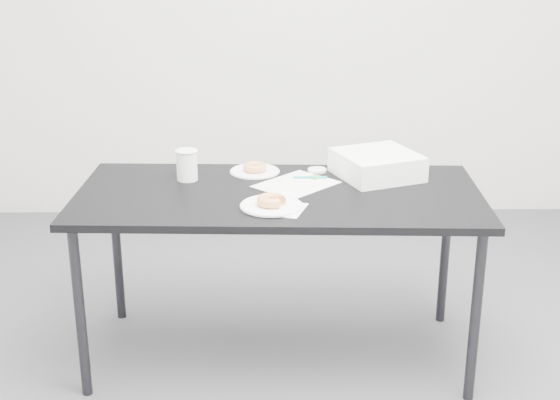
{
  "coord_description": "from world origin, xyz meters",
  "views": [
    {
      "loc": [
        -0.07,
        -2.89,
        1.82
      ],
      "look_at": [
        -0.02,
        0.02,
        0.78
      ],
      "focal_mm": 50.0,
      "sensor_mm": 36.0,
      "label": 1
    }
  ],
  "objects_px": {
    "donut_near": "(271,200)",
    "donut_far": "(255,167)",
    "scorecard": "(296,184)",
    "table": "(279,205)",
    "plate_near": "(271,206)",
    "coffee_cup": "(187,165)",
    "bakery_box": "(377,165)",
    "plate_far": "(255,171)",
    "pen": "(310,177)"
  },
  "relations": [
    {
      "from": "donut_near",
      "to": "donut_far",
      "type": "height_order",
      "value": "donut_near"
    },
    {
      "from": "scorecard",
      "to": "donut_near",
      "type": "xyz_separation_m",
      "value": [
        -0.11,
        -0.28,
        0.03
      ]
    },
    {
      "from": "table",
      "to": "plate_near",
      "type": "height_order",
      "value": "plate_near"
    },
    {
      "from": "coffee_cup",
      "to": "plate_near",
      "type": "bearing_deg",
      "value": -44.33
    },
    {
      "from": "scorecard",
      "to": "donut_near",
      "type": "relative_size",
      "value": 2.71
    },
    {
      "from": "plate_near",
      "to": "coffee_cup",
      "type": "relative_size",
      "value": 1.83
    },
    {
      "from": "plate_near",
      "to": "coffee_cup",
      "type": "distance_m",
      "value": 0.51
    },
    {
      "from": "table",
      "to": "bakery_box",
      "type": "height_order",
      "value": "bakery_box"
    },
    {
      "from": "table",
      "to": "donut_near",
      "type": "relative_size",
      "value": 14.7
    },
    {
      "from": "plate_far",
      "to": "coffee_cup",
      "type": "height_order",
      "value": "coffee_cup"
    },
    {
      "from": "pen",
      "to": "donut_far",
      "type": "relative_size",
      "value": 1.4
    },
    {
      "from": "coffee_cup",
      "to": "bakery_box",
      "type": "height_order",
      "value": "coffee_cup"
    },
    {
      "from": "pen",
      "to": "plate_far",
      "type": "height_order",
      "value": "pen"
    },
    {
      "from": "table",
      "to": "plate_far",
      "type": "distance_m",
      "value": 0.3
    },
    {
      "from": "plate_near",
      "to": "donut_far",
      "type": "xyz_separation_m",
      "value": [
        -0.07,
        0.46,
        0.02
      ]
    },
    {
      "from": "table",
      "to": "pen",
      "type": "relative_size",
      "value": 11.68
    },
    {
      "from": "pen",
      "to": "bakery_box",
      "type": "bearing_deg",
      "value": 6.91
    },
    {
      "from": "donut_near",
      "to": "plate_far",
      "type": "xyz_separation_m",
      "value": [
        -0.07,
        0.46,
        -0.03
      ]
    },
    {
      "from": "bakery_box",
      "to": "pen",
      "type": "bearing_deg",
      "value": 164.02
    },
    {
      "from": "donut_near",
      "to": "plate_far",
      "type": "distance_m",
      "value": 0.47
    },
    {
      "from": "donut_far",
      "to": "coffee_cup",
      "type": "xyz_separation_m",
      "value": [
        -0.29,
        -0.11,
        0.04
      ]
    },
    {
      "from": "donut_far",
      "to": "bakery_box",
      "type": "distance_m",
      "value": 0.54
    },
    {
      "from": "table",
      "to": "donut_near",
      "type": "xyz_separation_m",
      "value": [
        -0.03,
        -0.18,
        0.09
      ]
    },
    {
      "from": "table",
      "to": "scorecard",
      "type": "height_order",
      "value": "scorecard"
    },
    {
      "from": "scorecard",
      "to": "bakery_box",
      "type": "relative_size",
      "value": 0.98
    },
    {
      "from": "pen",
      "to": "plate_near",
      "type": "height_order",
      "value": "pen"
    },
    {
      "from": "table",
      "to": "plate_near",
      "type": "distance_m",
      "value": 0.2
    },
    {
      "from": "plate_near",
      "to": "plate_far",
      "type": "relative_size",
      "value": 1.11
    },
    {
      "from": "donut_near",
      "to": "bakery_box",
      "type": "bearing_deg",
      "value": 39.66
    },
    {
      "from": "donut_far",
      "to": "plate_near",
      "type": "bearing_deg",
      "value": -81.29
    },
    {
      "from": "scorecard",
      "to": "donut_far",
      "type": "bearing_deg",
      "value": 179.23
    },
    {
      "from": "table",
      "to": "donut_near",
      "type": "distance_m",
      "value": 0.21
    },
    {
      "from": "table",
      "to": "scorecard",
      "type": "distance_m",
      "value": 0.14
    },
    {
      "from": "scorecard",
      "to": "plate_far",
      "type": "relative_size",
      "value": 1.42
    },
    {
      "from": "pen",
      "to": "coffee_cup",
      "type": "relative_size",
      "value": 1.08
    },
    {
      "from": "donut_near",
      "to": "bakery_box",
      "type": "xyz_separation_m",
      "value": [
        0.47,
        0.39,
        0.02
      ]
    },
    {
      "from": "plate_far",
      "to": "coffee_cup",
      "type": "distance_m",
      "value": 0.32
    },
    {
      "from": "table",
      "to": "donut_far",
      "type": "relative_size",
      "value": 16.35
    },
    {
      "from": "table",
      "to": "scorecard",
      "type": "relative_size",
      "value": 5.42
    },
    {
      "from": "pen",
      "to": "plate_near",
      "type": "xyz_separation_m",
      "value": [
        -0.17,
        -0.36,
        -0.0
      ]
    },
    {
      "from": "plate_near",
      "to": "bakery_box",
      "type": "height_order",
      "value": "bakery_box"
    },
    {
      "from": "pen",
      "to": "coffee_cup",
      "type": "xyz_separation_m",
      "value": [
        -0.53,
        -0.0,
        0.06
      ]
    },
    {
      "from": "donut_far",
      "to": "coffee_cup",
      "type": "relative_size",
      "value": 0.77
    },
    {
      "from": "bakery_box",
      "to": "donut_near",
      "type": "bearing_deg",
      "value": -161.95
    },
    {
      "from": "plate_far",
      "to": "donut_far",
      "type": "bearing_deg",
      "value": 0.0
    },
    {
      "from": "scorecard",
      "to": "table",
      "type": "bearing_deg",
      "value": -84.07
    },
    {
      "from": "coffee_cup",
      "to": "plate_far",
      "type": "bearing_deg",
      "value": 20.05
    },
    {
      "from": "donut_near",
      "to": "scorecard",
      "type": "bearing_deg",
      "value": 68.87
    },
    {
      "from": "donut_near",
      "to": "table",
      "type": "bearing_deg",
      "value": 80.23
    },
    {
      "from": "pen",
      "to": "donut_near",
      "type": "height_order",
      "value": "donut_near"
    }
  ]
}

